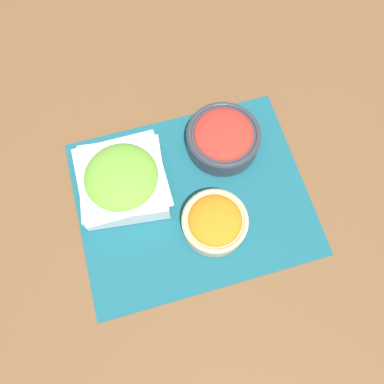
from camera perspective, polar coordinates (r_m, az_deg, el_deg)
name	(u,v)px	position (r m, az deg, el deg)	size (l,w,h in m)	color
ground_plane	(192,198)	(0.78, 0.00, -0.85)	(3.00, 3.00, 0.00)	brown
placemat	(192,197)	(0.78, 0.00, -0.80)	(0.47, 0.38, 0.00)	#195B6B
carrot_bowl	(215,222)	(0.73, 3.49, -4.55)	(0.13, 0.13, 0.06)	#C6B28E
lettuce_bowl	(123,180)	(0.76, -10.52, 1.83)	(0.18, 0.18, 0.08)	white
tomato_bowl	(223,137)	(0.80, 4.78, 8.31)	(0.16, 0.16, 0.06)	#333842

